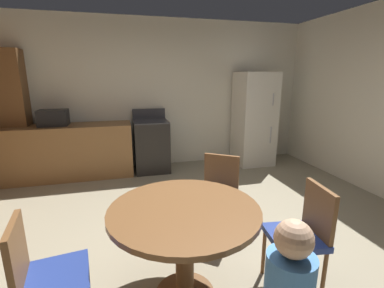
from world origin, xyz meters
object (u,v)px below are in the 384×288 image
dining_table (184,228)px  chair_east (303,231)px  chair_west (42,274)px  refrigerator (254,119)px  microwave (53,118)px  oven_range (151,145)px  chair_northeast (218,191)px

dining_table → chair_east: size_ratio=1.27×
chair_west → chair_east: (1.86, 0.02, 0.00)m
refrigerator → microwave: bearing=179.2°
refrigerator → microwave: size_ratio=4.00×
dining_table → oven_range: bearing=88.5°
chair_west → oven_range: bearing=64.1°
chair_east → chair_northeast: bearing=-59.0°
chair_west → dining_table: bearing=-0.0°
microwave → chair_west: 3.25m
chair_west → chair_northeast: (1.47, 0.90, 0.00)m
microwave → refrigerator: bearing=-0.8°
chair_west → microwave: bearing=91.7°
refrigerator → oven_range: bearing=178.4°
chair_east → dining_table: bearing=0.0°
refrigerator → dining_table: size_ratio=1.59×
oven_range → chair_west: (-1.01, -3.16, 0.03)m
chair_northeast → chair_east: bearing=59.0°
dining_table → chair_east: 0.94m
chair_northeast → chair_east: (0.39, -0.89, 0.00)m
refrigerator → chair_northeast: bearing=-124.5°
chair_west → chair_northeast: 1.73m
microwave → chair_northeast: 3.08m
oven_range → dining_table: (-0.08, -3.03, 0.13)m
oven_range → microwave: bearing=-179.9°
oven_range → chair_northeast: (0.46, -2.26, 0.03)m
oven_range → refrigerator: (1.98, -0.05, 0.41)m
oven_range → chair_northeast: oven_range is taller
chair_northeast → chair_west: bearing=-23.3°
refrigerator → microwave: (-3.54, 0.05, 0.15)m
refrigerator → dining_table: (-2.06, -2.97, -0.28)m
chair_west → chair_northeast: same height
dining_table → microwave: bearing=116.1°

